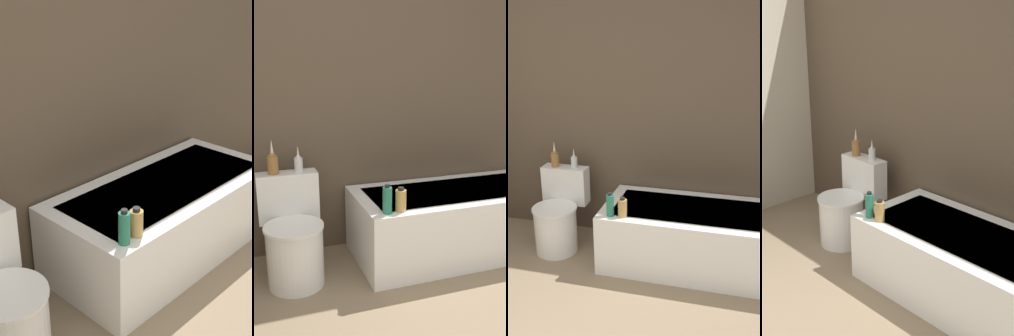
{
  "view_description": "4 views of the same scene",
  "coord_description": "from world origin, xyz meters",
  "views": [
    {
      "loc": [
        -1.43,
        0.01,
        1.88
      ],
      "look_at": [
        0.27,
        1.64,
        0.82
      ],
      "focal_mm": 50.0,
      "sensor_mm": 36.0,
      "label": 1
    },
    {
      "loc": [
        -0.8,
        -0.86,
        1.49
      ],
      "look_at": [
        0.03,
        1.52,
        0.81
      ],
      "focal_mm": 42.0,
      "sensor_mm": 36.0,
      "label": 2
    },
    {
      "loc": [
        0.96,
        -1.31,
        1.93
      ],
      "look_at": [
        0.23,
        1.5,
        0.93
      ],
      "focal_mm": 42.0,
      "sensor_mm": 36.0,
      "label": 3
    },
    {
      "loc": [
        2.4,
        -0.65,
        2.03
      ],
      "look_at": [
        0.15,
        1.53,
        0.91
      ],
      "focal_mm": 50.0,
      "sensor_mm": 36.0,
      "label": 4
    }
  ],
  "objects": [
    {
      "name": "shampoo_bottle_tall",
      "position": [
        0.05,
        1.44,
        0.62
      ],
      "size": [
        0.06,
        0.06,
        0.2
      ],
      "color": "#267259",
      "rests_on": "bathtub"
    },
    {
      "name": "toilet",
      "position": [
        -0.55,
        1.71,
        0.31
      ],
      "size": [
        0.43,
        0.55,
        0.73
      ],
      "color": "white",
      "rests_on": "ground"
    },
    {
      "name": "vase_gold",
      "position": [
        -0.64,
        1.9,
        0.82
      ],
      "size": [
        0.08,
        0.08,
        0.25
      ],
      "color": "olive",
      "rests_on": "toilet"
    },
    {
      "name": "bathtub",
      "position": [
        0.75,
        1.73,
        0.26
      ],
      "size": [
        1.64,
        0.76,
        0.52
      ],
      "color": "white",
      "rests_on": "ground"
    },
    {
      "name": "wall_back_tiled",
      "position": [
        0.0,
        2.17,
        1.3
      ],
      "size": [
        6.4,
        0.06,
        2.6
      ],
      "color": "brown",
      "rests_on": "ground_plane"
    },
    {
      "name": "vase_silver",
      "position": [
        -0.46,
        1.92,
        0.8
      ],
      "size": [
        0.06,
        0.06,
        0.19
      ],
      "color": "silver",
      "rests_on": "toilet"
    },
    {
      "name": "shampoo_bottle_short",
      "position": [
        0.15,
        1.45,
        0.6
      ],
      "size": [
        0.07,
        0.07,
        0.17
      ],
      "color": "tan",
      "rests_on": "bathtub"
    }
  ]
}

